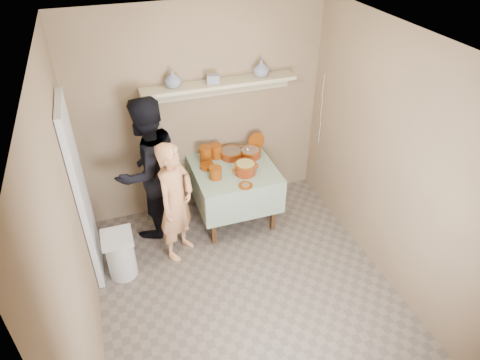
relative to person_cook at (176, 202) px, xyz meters
name	(u,v)px	position (x,y,z in m)	size (l,w,h in m)	color
ground	(249,295)	(0.54, -0.88, -0.72)	(3.50, 3.50, 0.00)	#6E6157
tile_panel	(82,194)	(-0.92, 0.07, 0.28)	(0.06, 0.70, 2.00)	silver
plate_stack_a	(206,154)	(0.51, 0.64, 0.14)	(0.15, 0.15, 0.20)	#752E07
plate_stack_b	(216,151)	(0.66, 0.69, 0.13)	(0.15, 0.15, 0.18)	#752E07
bowl_stack	(215,173)	(0.52, 0.25, 0.11)	(0.15, 0.15, 0.15)	#752E07
empty_bowl	(207,166)	(0.49, 0.49, 0.06)	(0.17, 0.17, 0.05)	#752E07
propped_lid	(256,141)	(1.19, 0.71, 0.16)	(0.24, 0.24, 0.02)	#752E07
vase_right	(261,68)	(1.25, 0.75, 1.09)	(0.19, 0.19, 0.20)	navy
vase_left	(173,79)	(0.22, 0.75, 1.09)	(0.18, 0.18, 0.19)	navy
ceramic_box	(213,79)	(0.66, 0.72, 1.05)	(0.14, 0.10, 0.10)	navy
person_cook	(176,202)	(0.00, 0.00, 0.00)	(0.53, 0.35, 1.45)	tan
person_helper	(148,170)	(-0.20, 0.49, 0.15)	(0.85, 0.66, 1.76)	black
room_shell	(252,167)	(0.54, -0.88, 0.89)	(3.04, 3.54, 2.62)	#8F7457
serving_table	(234,176)	(0.79, 0.40, -0.08)	(0.97, 0.97, 0.76)	#4C2D16
cazuela_meat_a	(232,153)	(0.84, 0.63, 0.10)	(0.30, 0.30, 0.10)	#651D0A
cazuela_meat_b	(250,152)	(1.06, 0.58, 0.10)	(0.28, 0.28, 0.10)	#651D0A
ladle	(248,150)	(1.03, 0.56, 0.15)	(0.08, 0.26, 0.19)	silver
cazuela_rice	(245,168)	(0.88, 0.23, 0.12)	(0.33, 0.25, 0.14)	#651D0A
front_plate	(246,186)	(0.80, -0.01, 0.05)	(0.16, 0.16, 0.03)	#752E07
wall_shelf	(219,85)	(0.74, 0.77, 0.95)	(1.80, 0.25, 0.21)	#C4B591
trash_bin	(121,255)	(-0.67, -0.15, -0.44)	(0.32, 0.32, 0.56)	silver
electrical_cord	(321,109)	(2.01, 0.60, 0.53)	(0.01, 0.05, 0.90)	silver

